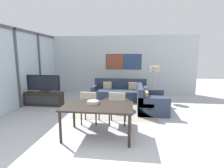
{
  "coord_description": "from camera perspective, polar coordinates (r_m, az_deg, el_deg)",
  "views": [
    {
      "loc": [
        0.82,
        -2.69,
        1.85
      ],
      "look_at": [
        0.14,
        2.77,
        0.95
      ],
      "focal_mm": 28.0,
      "sensor_mm": 36.0,
      "label": 1
    }
  ],
  "objects": [
    {
      "name": "ground_plane",
      "position": [
        3.37,
        -8.98,
        -24.17
      ],
      "size": [
        24.0,
        24.0,
        0.0
      ],
      "primitive_type": "plane",
      "color": "#B2B2B7"
    },
    {
      "name": "wall_back",
      "position": [
        8.67,
        1.79,
        6.34
      ],
      "size": [
        7.53,
        0.09,
        2.8
      ],
      "color": "silver",
      "rests_on": "ground_plane"
    },
    {
      "name": "window_wall_left",
      "position": [
        6.98,
        -28.77,
        5.55
      ],
      "size": [
        0.07,
        5.93,
        2.8
      ],
      "color": "silver",
      "rests_on": "ground_plane"
    },
    {
      "name": "area_rug",
      "position": [
        6.12,
        1.41,
        -8.27
      ],
      "size": [
        2.64,
        2.16,
        0.01
      ],
      "color": "gray",
      "rests_on": "ground_plane"
    },
    {
      "name": "tv_console",
      "position": [
        7.03,
        -21.25,
        -4.51
      ],
      "size": [
        1.39,
        0.4,
        0.5
      ],
      "color": "black",
      "rests_on": "ground_plane"
    },
    {
      "name": "television",
      "position": [
        6.92,
        -21.52,
        0.12
      ],
      "size": [
        1.27,
        0.2,
        0.64
      ],
      "color": "#2D2D33",
      "rests_on": "tv_console"
    },
    {
      "name": "sofa_main",
      "position": [
        7.46,
        2.55,
        -2.93
      ],
      "size": [
        2.27,
        0.96,
        0.85
      ],
      "color": "#2D384C",
      "rests_on": "ground_plane"
    },
    {
      "name": "sofa_side",
      "position": [
        6.07,
        12.05,
        -5.97
      ],
      "size": [
        0.96,
        1.44,
        0.85
      ],
      "rotation": [
        0.0,
        0.0,
        1.57
      ],
      "color": "#2D384C",
      "rests_on": "ground_plane"
    },
    {
      "name": "coffee_table",
      "position": [
        6.05,
        1.42,
        -5.97
      ],
      "size": [
        0.92,
        0.92,
        0.34
      ],
      "color": "black",
      "rests_on": "ground_plane"
    },
    {
      "name": "dining_table",
      "position": [
        4.01,
        -4.62,
        -7.95
      ],
      "size": [
        1.57,
        0.97,
        0.74
      ],
      "color": "black",
      "rests_on": "ground_plane"
    },
    {
      "name": "dining_chair_left",
      "position": [
        4.78,
        -7.34,
        -7.09
      ],
      "size": [
        0.46,
        0.46,
        0.91
      ],
      "color": "#B2A899",
      "rests_on": "ground_plane"
    },
    {
      "name": "dining_chair_centre",
      "position": [
        4.68,
        1.79,
        -7.38
      ],
      "size": [
        0.46,
        0.46,
        0.91
      ],
      "color": "#B2A899",
      "rests_on": "ground_plane"
    },
    {
      "name": "fruit_bowl",
      "position": [
        4.11,
        -6.22,
        -5.87
      ],
      "size": [
        0.28,
        0.28,
        0.07
      ],
      "color": "#B7B2A8",
      "rests_on": "dining_table"
    },
    {
      "name": "floor_lamp",
      "position": [
        7.38,
        13.84,
        4.14
      ],
      "size": [
        0.39,
        0.39,
        1.42
      ],
      "color": "#2D2D33",
      "rests_on": "ground_plane"
    }
  ]
}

